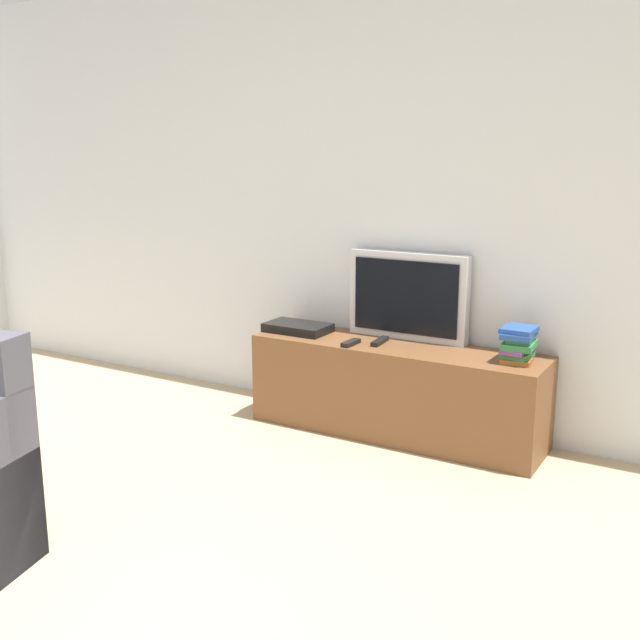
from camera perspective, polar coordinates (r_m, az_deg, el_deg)
wall_back at (r=4.50m, az=0.48°, el=9.55°), size 9.00×0.06×2.60m
tv_stand at (r=4.19m, az=5.80°, el=-5.31°), size 1.64×0.43×0.51m
television at (r=4.22m, az=6.72°, el=1.83°), size 0.70×0.09×0.49m
book_stack at (r=3.88m, az=14.89°, el=-1.76°), size 0.17×0.22×0.18m
remote_on_stand at (r=4.14m, az=4.58°, el=-1.63°), size 0.05×0.18×0.02m
remote_secondary at (r=4.10m, az=2.36°, el=-1.75°), size 0.05×0.15×0.02m
set_top_box at (r=4.39m, az=-1.71°, el=-0.59°), size 0.37×0.23×0.05m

